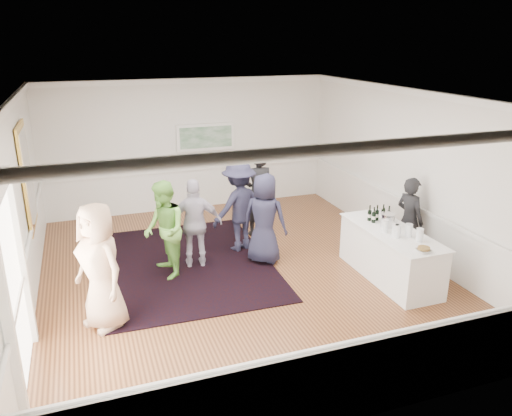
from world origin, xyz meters
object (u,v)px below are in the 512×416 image
object	(u,v)px
guest_dark_a	(239,206)
nut_bowl	(424,250)
bartender	(409,220)
guest_tan	(100,267)
serving_table	(390,254)
guest_navy	(265,219)
guest_green	(164,230)
guest_dark_b	(258,193)
ice_bucket	(387,221)
guest_lilac	(195,224)

from	to	relation	value
guest_dark_a	nut_bowl	xyz separation A→B (m)	(2.07, -3.06, 0.02)
bartender	guest_tan	size ratio (longest dim) A/B	0.86
guest_dark_a	nut_bowl	world-z (taller)	guest_dark_a
serving_table	guest_navy	size ratio (longest dim) A/B	1.28
guest_green	serving_table	bearing A→B (deg)	63.94
guest_dark_b	ice_bucket	size ratio (longest dim) A/B	7.24
serving_table	guest_navy	xyz separation A→B (m)	(-1.86, 1.40, 0.41)
serving_table	guest_navy	world-z (taller)	guest_navy
guest_navy	nut_bowl	world-z (taller)	guest_navy
guest_dark_b	guest_tan	bearing A→B (deg)	38.63
guest_tan	guest_green	size ratio (longest dim) A/B	1.09
guest_tan	bartender	bearing A→B (deg)	63.14
guest_dark_b	nut_bowl	size ratio (longest dim) A/B	8.04
guest_tan	guest_lilac	world-z (taller)	guest_tan
bartender	nut_bowl	world-z (taller)	bartender
bartender	guest_green	distance (m)	4.57
guest_tan	ice_bucket	size ratio (longest dim) A/B	7.41
guest_tan	guest_green	bearing A→B (deg)	107.76
guest_green	guest_dark_b	xyz separation A→B (m)	(2.24, 1.35, 0.06)
guest_navy	guest_dark_b	bearing A→B (deg)	-65.91
guest_tan	guest_navy	xyz separation A→B (m)	(3.03, 1.33, -0.09)
serving_table	guest_green	bearing A→B (deg)	159.34
guest_green	guest_navy	world-z (taller)	guest_green
bartender	guest_tan	bearing A→B (deg)	81.90
guest_tan	guest_dark_a	world-z (taller)	guest_tan
ice_bucket	nut_bowl	bearing A→B (deg)	-94.19
serving_table	bartender	size ratio (longest dim) A/B	1.35
guest_dark_a	ice_bucket	xyz separation A→B (m)	(2.16, -1.92, 0.10)
guest_tan	serving_table	bearing A→B (deg)	57.63
serving_table	guest_dark_a	world-z (taller)	guest_dark_a
guest_dark_b	guest_navy	size ratio (longest dim) A/B	1.08
guest_lilac	guest_navy	bearing A→B (deg)	179.05
guest_green	guest_dark_b	bearing A→B (deg)	115.74
guest_green	guest_dark_a	xyz separation A→B (m)	(1.61, 0.71, 0.04)
guest_navy	serving_table	bearing A→B (deg)	-178.35
guest_green	guest_navy	distance (m)	1.88
guest_green	nut_bowl	distance (m)	4.37
bartender	ice_bucket	xyz separation A→B (m)	(-0.72, -0.33, 0.19)
guest_tan	guest_dark_b	xyz separation A→B (m)	(3.39, 2.69, -0.02)
serving_table	ice_bucket	xyz separation A→B (m)	(0.03, 0.20, 0.56)
guest_navy	bartender	bearing A→B (deg)	-159.76
guest_green	nut_bowl	size ratio (longest dim) A/B	7.54
guest_tan	nut_bowl	size ratio (longest dim) A/B	8.24
guest_green	guest_dark_a	size ratio (longest dim) A/B	0.96
guest_green	ice_bucket	bearing A→B (deg)	66.82
guest_tan	ice_bucket	xyz separation A→B (m)	(4.92, 0.13, 0.05)
serving_table	bartender	world-z (taller)	bartender
guest_tan	guest_dark_b	bearing A→B (deg)	96.90
guest_lilac	guest_dark_b	xyz separation A→B (m)	(1.63, 1.13, 0.10)
serving_table	guest_lilac	size ratio (longest dim) A/B	1.32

